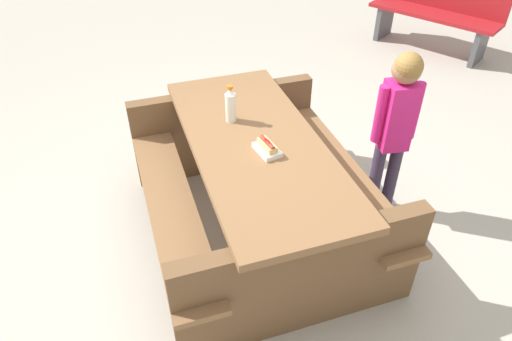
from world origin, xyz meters
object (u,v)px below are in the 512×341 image
Objects in this scene: hotdog_tray at (267,148)px; park_bench_near at (437,11)px; child_in_coat at (397,116)px; picnic_table at (256,180)px; soda_bottle at (231,105)px.

hotdog_tray is 3.87m from park_bench_near.
hotdog_tray is 0.12× the size of park_bench_near.
park_bench_near is at bearing 127.57° from child_in_coat.
child_in_coat reaches higher than picnic_table.
hotdog_tray is (0.13, 0.00, 0.34)m from picnic_table.
hotdog_tray is at bearing 0.02° from picnic_table.
park_bench_near is (-1.40, 3.42, -0.41)m from soda_bottle.
child_in_coat is at bearing 60.48° from soda_bottle.
picnic_table is at bearing -179.98° from hotdog_tray.
soda_bottle is at bearing -176.95° from hotdog_tray.
park_bench_near is at bearing 112.26° from soda_bottle.
picnic_table is 3.80m from park_bench_near.
picnic_table is 0.36m from hotdog_tray.
soda_bottle is 1.06m from child_in_coat.
soda_bottle is 0.20× the size of child_in_coat.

